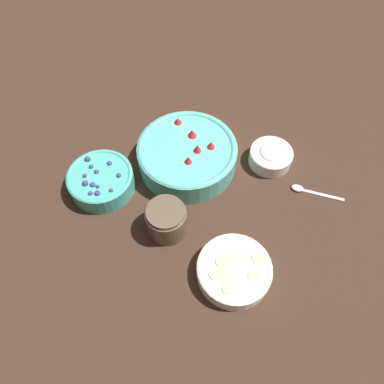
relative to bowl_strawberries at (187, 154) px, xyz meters
The scene contains 7 objects.
ground_plane 0.08m from the bowl_strawberries, 44.21° to the right, with size 4.00×4.00×0.00m, color #382319.
bowl_strawberries is the anchor object (origin of this frame).
bowl_blueberries 0.24m from the bowl_strawberries, 129.46° to the right, with size 0.17×0.17×0.06m.
bowl_bananas 0.34m from the bowl_strawberries, 40.36° to the right, with size 0.17×0.17×0.04m.
bowl_cream 0.23m from the bowl_strawberries, 32.57° to the left, with size 0.12×0.12×0.06m.
jar_chocolate 0.21m from the bowl_strawberries, 72.51° to the right, with size 0.10×0.10×0.09m.
spoon 0.33m from the bowl_strawberries, 14.77° to the left, with size 0.14×0.05×0.01m.
Camera 1 is at (0.28, -0.48, 0.83)m, focal length 35.00 mm.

